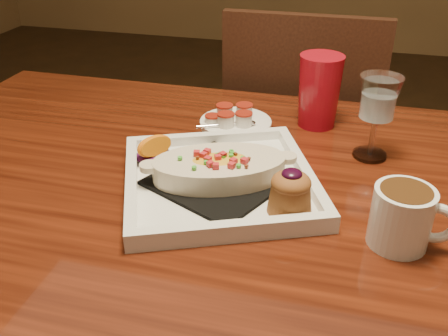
% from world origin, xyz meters
% --- Properties ---
extents(table, '(1.50, 0.90, 0.75)m').
position_xyz_m(table, '(0.00, 0.00, 0.65)').
color(table, maroon).
rests_on(table, floor).
extents(chair_far, '(0.42, 0.42, 0.93)m').
position_xyz_m(chair_far, '(-0.00, 0.63, 0.51)').
color(chair_far, black).
rests_on(chair_far, floor).
extents(plate, '(0.40, 0.40, 0.08)m').
position_xyz_m(plate, '(-0.07, 0.00, 0.78)').
color(plate, white).
rests_on(plate, table).
extents(coffee_mug, '(0.12, 0.08, 0.09)m').
position_xyz_m(coffee_mug, '(0.21, -0.07, 0.80)').
color(coffee_mug, white).
rests_on(coffee_mug, table).
extents(goblet, '(0.07, 0.07, 0.16)m').
position_xyz_m(goblet, '(0.17, 0.18, 0.86)').
color(goblet, silver).
rests_on(goblet, table).
extents(saucer, '(0.15, 0.15, 0.10)m').
position_xyz_m(saucer, '(-0.11, 0.25, 0.76)').
color(saucer, white).
rests_on(saucer, table).
extents(creamer_loose, '(0.03, 0.03, 0.03)m').
position_xyz_m(creamer_loose, '(-0.15, 0.24, 0.76)').
color(creamer_loose, silver).
rests_on(creamer_loose, table).
extents(red_tumbler, '(0.09, 0.09, 0.15)m').
position_xyz_m(red_tumbler, '(0.06, 0.30, 0.82)').
color(red_tumbler, '#AD0C1C').
rests_on(red_tumbler, table).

